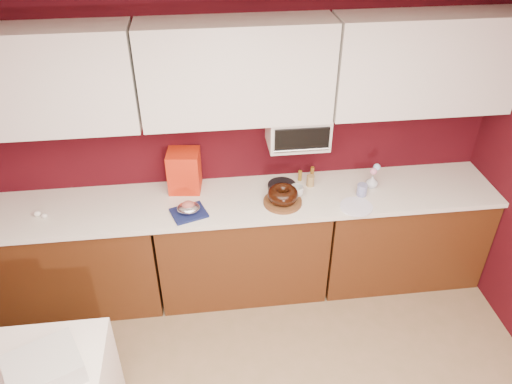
{
  "coord_description": "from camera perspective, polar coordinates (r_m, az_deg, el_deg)",
  "views": [
    {
      "loc": [
        -0.26,
        -1.16,
        3.09
      ],
      "look_at": [
        0.1,
        1.84,
        1.02
      ],
      "focal_mm": 35.0,
      "sensor_mm": 36.0,
      "label": 1
    }
  ],
  "objects": [
    {
      "name": "flower_pink",
      "position": [
        3.96,
        13.29,
        2.34
      ],
      "size": [
        0.05,
        0.05,
        0.05
      ],
      "primitive_type": "sphere",
      "color": "pink",
      "rests_on": "flower_vase"
    },
    {
      "name": "egg_right",
      "position": [
        3.91,
        -23.05,
        -2.51
      ],
      "size": [
        0.06,
        0.05,
        0.04
      ],
      "primitive_type": "ellipsoid",
      "rotation": [
        0.0,
        0.0,
        0.27
      ],
      "color": "silver",
      "rests_on": "countertop"
    },
    {
      "name": "blue_jar",
      "position": [
        3.91,
        12.02,
        0.23
      ],
      "size": [
        0.09,
        0.09,
        0.09
      ],
      "primitive_type": "cylinder",
      "rotation": [
        0.0,
        0.0,
        -0.14
      ],
      "color": "navy",
      "rests_on": "countertop"
    },
    {
      "name": "navy_towel",
      "position": [
        3.68,
        -7.68,
        -2.38
      ],
      "size": [
        0.29,
        0.27,
        0.02
      ],
      "primitive_type": "cube",
      "rotation": [
        0.0,
        0.0,
        0.32
      ],
      "color": "#131B4A",
      "rests_on": "countertop"
    },
    {
      "name": "flower_blue",
      "position": [
        3.98,
        13.65,
        2.78
      ],
      "size": [
        0.06,
        0.06,
        0.06
      ],
      "primitive_type": "sphere",
      "color": "#9CCFFA",
      "rests_on": "flower_vase"
    },
    {
      "name": "upper_cabinet_right",
      "position": [
        3.83,
        18.68,
        13.7
      ],
      "size": [
        1.31,
        0.33,
        0.7
      ],
      "primitive_type": "cube",
      "color": "white",
      "rests_on": "wall_back"
    },
    {
      "name": "china_plate",
      "position": [
        3.78,
        11.39,
        -1.66
      ],
      "size": [
        0.25,
        0.25,
        0.01
      ],
      "primitive_type": "cylinder",
      "rotation": [
        0.0,
        0.0,
        -0.02
      ],
      "color": "white",
      "rests_on": "countertop"
    },
    {
      "name": "toaster_oven_handle",
      "position": [
        3.65,
        5.26,
        4.8
      ],
      "size": [
        0.42,
        0.02,
        0.02
      ],
      "primitive_type": "cylinder",
      "rotation": [
        0.0,
        1.57,
        0.0
      ],
      "color": "silver",
      "rests_on": "toaster_oven"
    },
    {
      "name": "toaster_oven_door",
      "position": [
        3.62,
        5.28,
        5.95
      ],
      "size": [
        0.4,
        0.02,
        0.18
      ],
      "primitive_type": "cube",
      "color": "black",
      "rests_on": "toaster_oven"
    },
    {
      "name": "wall_back",
      "position": [
        3.89,
        -2.26,
        6.09
      ],
      "size": [
        4.0,
        0.02,
        2.5
      ],
      "primitive_type": "cube",
      "color": "#3D080E",
      "rests_on": "floor"
    },
    {
      "name": "countertop",
      "position": [
        3.82,
        -1.72,
        -1.0
      ],
      "size": [
        4.0,
        0.62,
        0.04
      ],
      "primitive_type": "cube",
      "color": "white",
      "rests_on": "base_cabinet_center"
    },
    {
      "name": "egg_left",
      "position": [
        3.95,
        -23.72,
        -2.27
      ],
      "size": [
        0.07,
        0.06,
        0.04
      ],
      "primitive_type": "ellipsoid",
      "rotation": [
        0.0,
        0.0,
        -0.43
      ],
      "color": "white",
      "rests_on": "countertop"
    },
    {
      "name": "upper_cabinet_center",
      "position": [
        3.49,
        -2.23,
        13.51
      ],
      "size": [
        1.31,
        0.33,
        0.7
      ],
      "primitive_type": "cube",
      "color": "white",
      "rests_on": "wall_back"
    },
    {
      "name": "dark_pan",
      "position": [
        3.92,
        2.97,
        0.64
      ],
      "size": [
        0.28,
        0.28,
        0.04
      ],
      "primitive_type": "cylinder",
      "rotation": [
        0.0,
        0.0,
        0.3
      ],
      "color": "black",
      "rests_on": "countertop"
    },
    {
      "name": "foil_ham_nest",
      "position": [
        3.65,
        -7.74,
        -1.81
      ],
      "size": [
        0.19,
        0.17,
        0.06
      ],
      "primitive_type": "ellipsoid",
      "rotation": [
        0.0,
        0.0,
        -0.17
      ],
      "color": "silver",
      "rests_on": "navy_towel"
    },
    {
      "name": "toaster_oven",
      "position": [
        3.76,
        4.8,
        7.11
      ],
      "size": [
        0.45,
        0.3,
        0.25
      ],
      "primitive_type": "cube",
      "color": "white",
      "rests_on": "upper_cabinet_center"
    },
    {
      "name": "paper_cup",
      "position": [
        3.95,
        6.23,
        1.29
      ],
      "size": [
        0.08,
        0.08,
        0.09
      ],
      "primitive_type": "cylinder",
      "rotation": [
        0.0,
        0.0,
        0.33
      ],
      "color": "olive",
      "rests_on": "countertop"
    },
    {
      "name": "amber_bottle_tall",
      "position": [
        4.05,
        6.44,
        2.22
      ],
      "size": [
        0.03,
        0.03,
        0.1
      ],
      "primitive_type": "cylinder",
      "rotation": [
        0.0,
        0.0,
        -0.08
      ],
      "color": "brown",
      "rests_on": "countertop"
    },
    {
      "name": "flower_vase",
      "position": [
        4.01,
        13.13,
        1.24
      ],
      "size": [
        0.08,
        0.08,
        0.11
      ],
      "primitive_type": "imported",
      "rotation": [
        0.0,
        0.0,
        -0.06
      ],
      "color": "silver",
      "rests_on": "countertop"
    },
    {
      "name": "base_cabinet_right",
      "position": [
        4.39,
        16.04,
        -4.53
      ],
      "size": [
        1.31,
        0.58,
        0.86
      ],
      "primitive_type": "cube",
      "color": "#4E270F",
      "rests_on": "floor"
    },
    {
      "name": "cake_base",
      "position": [
        3.75,
        3.06,
        -1.14
      ],
      "size": [
        0.37,
        0.37,
        0.03
      ],
      "primitive_type": "cylinder",
      "rotation": [
        0.0,
        0.0,
        -0.35
      ],
      "color": "brown",
      "rests_on": "countertop"
    },
    {
      "name": "newspaper_stack",
      "position": [
        3.03,
        -23.08,
        -18.09
      ],
      "size": [
        0.47,
        0.44,
        0.13
      ],
      "primitive_type": "cube",
      "rotation": [
        0.0,
        0.0,
        0.45
      ],
      "color": "beige",
      "rests_on": "dining_table"
    },
    {
      "name": "ceiling",
      "position": [
        1.33,
        5.26,
        7.87
      ],
      "size": [
        4.0,
        4.5,
        0.02
      ],
      "primitive_type": "cube",
      "color": "white",
      "rests_on": "wall_back"
    },
    {
      "name": "pandoro_box",
      "position": [
        3.87,
        -8.2,
        2.42
      ],
      "size": [
        0.26,
        0.24,
        0.33
      ],
      "primitive_type": "cube",
      "rotation": [
        0.0,
        0.0,
        -0.12
      ],
      "color": "#B10B0D",
      "rests_on": "countertop"
    },
    {
      "name": "upper_cabinet_left",
      "position": [
        3.64,
        -24.09,
        11.47
      ],
      "size": [
        1.31,
        0.33,
        0.7
      ],
      "primitive_type": "cube",
      "color": "white",
      "rests_on": "wall_back"
    },
    {
      "name": "roasted_ham",
      "position": [
        3.64,
        -7.77,
        -1.49
      ],
      "size": [
        0.12,
        0.11,
        0.06
      ],
      "primitive_type": "ellipsoid",
      "rotation": [
        0.0,
        0.0,
        0.35
      ],
      "color": "#B35B51",
      "rests_on": "foil_ham_nest"
    },
    {
      "name": "amber_bottle",
      "position": [
        4.01,
        5.05,
        1.87
      ],
      "size": [
        0.03,
        0.03,
        0.09
      ],
      "primitive_type": "cylinder",
      "rotation": [
        0.0,
        0.0,
        0.14
      ],
      "color": "olive",
      "rests_on": "countertop"
    },
    {
      "name": "coffee_mug",
      "position": [
        3.82,
        4.66,
        0.18
      ],
      "size": [
        0.12,
        0.12,
        0.11
      ],
      "primitive_type": "imported",
      "rotation": [
        0.0,
        0.0,
        0.28
      ],
      "color": "silver",
      "rests_on": "countertop"
    },
    {
      "name": "base_cabinet_center",
      "position": [
        4.1,
        -1.61,
        -6.13
      ],
      "size": [
        1.31,
        0.58,
        0.86
      ],
      "primitive_type": "cube",
      "color": "#4E270F",
      "rests_on": "floor"
    },
    {
      "name": "bundt_cake",
      "position": [
        3.72,
        3.09,
        -0.3
      ],
      "size": [
        0.3,
        0.3,
        0.09
      ],
      "primitive_type": "torus",
      "rotation": [
        0.0,
        0.0,
        0.39
      ],
      "color": "black",
      "rests_on": "cake_base"
    },
    {
      "name": "base_cabinet_left",
      "position": [
        4.23,
        -20.06,
        -7.19
      ],
      "size": [
        1.31,
        0.58,
        0.86
      ],
      "primitive_type": "cube",
      "color": "#4E270F",
      "rests_on": "floor"
    }
  ]
}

